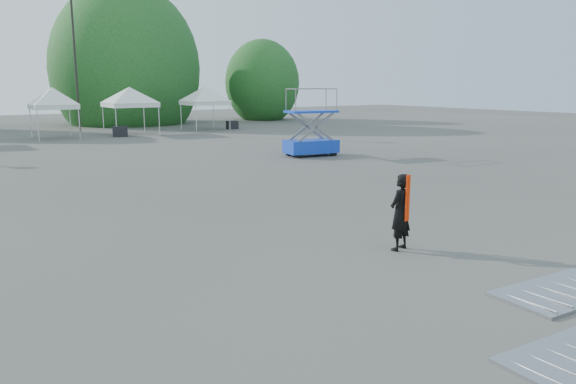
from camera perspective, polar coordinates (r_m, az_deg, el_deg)
ground at (r=14.22m, az=-0.94°, el=-3.63°), size 120.00×120.00×0.00m
light_pole_east at (r=44.84m, az=-20.83°, el=12.76°), size 0.60×0.25×9.80m
tree_mid_e at (r=53.19m, az=-16.14°, el=11.92°), size 5.12×5.12×7.79m
tree_far_e at (r=56.80m, az=-2.62°, el=11.02°), size 3.84×3.84×5.84m
tent_e at (r=40.05m, az=-22.82°, el=9.39°), size 3.84×3.84×3.88m
tent_f at (r=41.86m, az=-15.82°, el=9.86°), size 4.59×4.59×3.88m
tent_g at (r=44.67m, az=-8.48°, el=10.19°), size 4.29×4.29×3.88m
man at (r=12.40m, az=11.34°, el=-2.02°), size 0.70×0.56×1.68m
scissor_lift at (r=28.09m, az=2.37°, el=7.10°), size 2.75×1.65×3.34m
barrier_left at (r=8.66m, az=27.24°, el=-14.55°), size 2.22×1.19×0.07m
barrier_mid at (r=11.02m, az=26.21°, el=-8.98°), size 2.59×1.40×0.08m
crate_mid at (r=40.08m, az=-16.68°, el=5.91°), size 1.12×1.02×0.71m
crate_east at (r=45.15m, az=-5.69°, el=6.80°), size 0.95×0.80×0.66m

